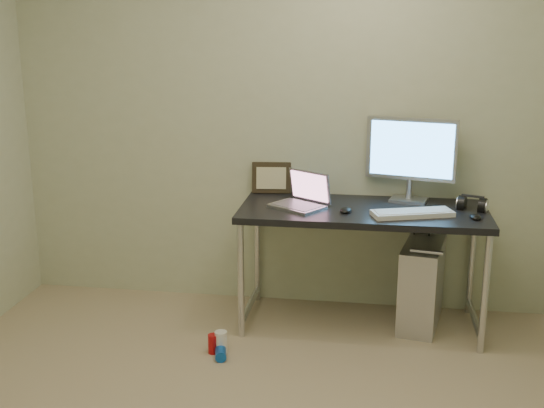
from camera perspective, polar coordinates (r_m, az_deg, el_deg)
The scene contains 16 objects.
wall_back at distance 4.37m, azimuth 0.92°, elevation 7.37°, with size 3.50×0.02×2.50m, color beige.
desk at distance 4.14m, azimuth 7.60°, elevation -1.50°, with size 1.47×0.64×0.75m.
tower_computer at distance 4.33m, azimuth 12.40°, elevation -6.56°, with size 0.31×0.54×0.56m.
cable_a at distance 4.48m, azimuth 11.70°, elevation -3.92°, with size 0.01×0.01×0.70m, color black.
cable_b at distance 4.48m, azimuth 12.85°, elevation -4.29°, with size 0.01×0.01×0.72m, color black.
can_red at distance 3.98m, azimuth -4.92°, elevation -11.57°, with size 0.06×0.06×0.11m, color #B60F13.
can_white at distance 3.97m, azimuth -4.29°, elevation -11.46°, with size 0.07×0.07×0.13m, color white.
can_blue at distance 3.92m, azimuth -4.31°, elevation -12.34°, with size 0.06×0.06×0.11m, color blue.
laptop at distance 4.11m, azimuth 2.52°, elevation 0.47°, with size 0.39×0.37×0.21m.
monitor at distance 4.27m, azimuth 11.56°, elevation 4.21°, with size 0.55×0.21×0.52m.
keyboard at distance 4.00m, azimuth 11.66°, elevation -0.77°, with size 0.47×0.15×0.03m, color white.
mouse_right at distance 4.03m, azimuth 16.66°, elevation -0.94°, with size 0.06×0.10×0.03m, color black.
mouse_left at distance 4.02m, azimuth 6.20°, elevation -0.41°, with size 0.07×0.11×0.04m, color black.
headphones at distance 4.21m, azimuth 16.40°, elevation -0.07°, with size 0.19×0.11×0.11m.
picture_frame at distance 4.42m, azimuth -0.04°, elevation 2.22°, with size 0.25×0.03×0.20m, color black.
webcam at distance 4.40m, azimuth 1.91°, elevation 1.85°, with size 0.04×0.03×0.11m.
Camera 1 is at (0.58, -2.54, 1.83)m, focal length 45.00 mm.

